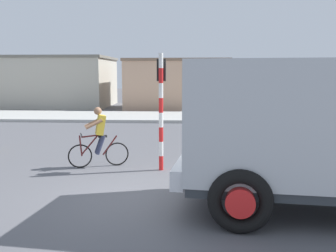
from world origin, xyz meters
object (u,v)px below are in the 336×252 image
Objects in this scene: car_white_mid at (316,123)px; traffic_light_pole at (161,95)px; truck_foreground at (327,127)px; cyclist at (99,137)px; car_red_near at (325,114)px.

traffic_light_pole is at bearing -142.90° from car_white_mid.
truck_foreground is 4.64m from traffic_light_pole.
cyclist is 8.36m from car_white_mid.
truck_foreground is 6.22m from cyclist.
car_red_near is at bearing 71.09° from truck_foreground.
car_white_mid is (-1.41, -3.16, 0.00)m from car_red_near.
car_red_near is (3.62, 10.55, -0.85)m from truck_foreground.
truck_foreground is 1.77× the size of traffic_light_pole.
car_white_mid is (5.55, 4.20, -1.25)m from traffic_light_pole.
cyclist is at bearing 173.45° from traffic_light_pole.
car_red_near is 0.96× the size of car_white_mid.
truck_foreground is 11.19m from car_red_near.
traffic_light_pole reaches higher than truck_foreground.
car_white_mid is at bearing -114.07° from car_red_near.
traffic_light_pole is 10.21m from car_red_near.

